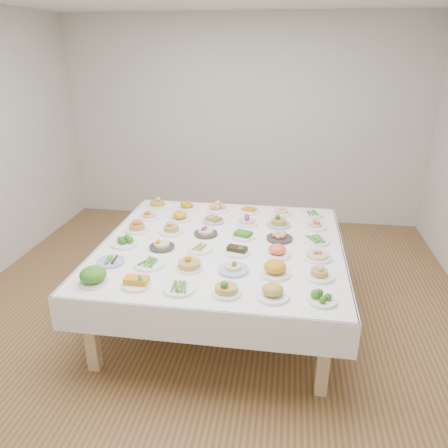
# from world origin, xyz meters

# --- Properties ---
(room_envelope) EXTENTS (5.02, 5.02, 2.81)m
(room_envelope) POSITION_xyz_m (0.00, 0.00, 1.83)
(room_envelope) COLOR olive
(room_envelope) RESTS_ON ground
(display_table) EXTENTS (2.13, 2.13, 0.75)m
(display_table) POSITION_xyz_m (0.11, -0.10, 0.68)
(display_table) COLOR white
(display_table) RESTS_ON ground
(dish_0) EXTENTS (0.21, 0.21, 0.14)m
(dish_0) POSITION_xyz_m (-0.71, -0.93, 0.82)
(dish_0) COLOR white
(dish_0) RESTS_ON display_table
(dish_1) EXTENTS (0.22, 0.22, 0.11)m
(dish_1) POSITION_xyz_m (-0.39, -0.92, 0.80)
(dish_1) COLOR white
(dish_1) RESTS_ON display_table
(dish_2) EXTENTS (0.23, 0.23, 0.05)m
(dish_2) POSITION_xyz_m (-0.06, -0.93, 0.77)
(dish_2) COLOR white
(dish_2) RESTS_ON display_table
(dish_3) EXTENTS (0.21, 0.21, 0.12)m
(dish_3) POSITION_xyz_m (0.28, -0.93, 0.81)
(dish_3) COLOR white
(dish_3) RESTS_ON display_table
(dish_4) EXTENTS (0.23, 0.23, 0.13)m
(dish_4) POSITION_xyz_m (0.60, -0.92, 0.81)
(dish_4) COLOR white
(dish_4) RESTS_ON display_table
(dish_5) EXTENTS (0.20, 0.20, 0.09)m
(dish_5) POSITION_xyz_m (0.94, -0.93, 0.79)
(dish_5) COLOR white
(dish_5) RESTS_ON display_table
(dish_6) EXTENTS (0.22, 0.22, 0.05)m
(dish_6) POSITION_xyz_m (-0.72, -0.60, 0.77)
(dish_6) COLOR #4C66B2
(dish_6) RESTS_ON display_table
(dish_7) EXTENTS (0.24, 0.24, 0.05)m
(dish_7) POSITION_xyz_m (-0.39, -0.60, 0.77)
(dish_7) COLOR white
(dish_7) RESTS_ON display_table
(dish_8) EXTENTS (0.21, 0.21, 0.13)m
(dish_8) POSITION_xyz_m (-0.06, -0.60, 0.81)
(dish_8) COLOR white
(dish_8) RESTS_ON display_table
(dish_9) EXTENTS (0.24, 0.24, 0.12)m
(dish_9) POSITION_xyz_m (0.28, -0.59, 0.80)
(dish_9) COLOR #4C66B2
(dish_9) RESTS_ON display_table
(dish_10) EXTENTS (0.24, 0.24, 0.14)m
(dish_10) POSITION_xyz_m (0.61, -0.59, 0.82)
(dish_10) COLOR white
(dish_10) RESTS_ON display_table
(dish_11) EXTENTS (0.22, 0.22, 0.12)m
(dish_11) POSITION_xyz_m (0.94, -0.59, 0.80)
(dish_11) COLOR white
(dish_11) RESTS_ON display_table
(dish_12) EXTENTS (0.23, 0.23, 0.09)m
(dish_12) POSITION_xyz_m (-0.72, -0.26, 0.79)
(dish_12) COLOR white
(dish_12) RESTS_ON display_table
(dish_13) EXTENTS (0.21, 0.21, 0.11)m
(dish_13) POSITION_xyz_m (-0.38, -0.27, 0.80)
(dish_13) COLOR #2F2C29
(dish_13) RESTS_ON display_table
(dish_14) EXTENTS (0.22, 0.22, 0.05)m
(dish_14) POSITION_xyz_m (-0.05, -0.26, 0.77)
(dish_14) COLOR white
(dish_14) RESTS_ON display_table
(dish_15) EXTENTS (0.22, 0.22, 0.10)m
(dish_15) POSITION_xyz_m (0.27, -0.27, 0.79)
(dish_15) COLOR white
(dish_15) RESTS_ON display_table
(dish_16) EXTENTS (0.23, 0.23, 0.12)m
(dish_16) POSITION_xyz_m (0.61, -0.26, 0.81)
(dish_16) COLOR white
(dish_16) RESTS_ON display_table
(dish_17) EXTENTS (0.24, 0.24, 0.14)m
(dish_17) POSITION_xyz_m (0.94, -0.27, 0.82)
(dish_17) COLOR white
(dish_17) RESTS_ON display_table
(dish_18) EXTENTS (0.23, 0.22, 0.13)m
(dish_18) POSITION_xyz_m (-0.73, 0.07, 0.81)
(dish_18) COLOR white
(dish_18) RESTS_ON display_table
(dish_19) EXTENTS (0.22, 0.22, 0.13)m
(dish_19) POSITION_xyz_m (-0.39, 0.07, 0.81)
(dish_19) COLOR white
(dish_19) RESTS_ON display_table
(dish_20) EXTENTS (0.22, 0.22, 0.10)m
(dish_20) POSITION_xyz_m (-0.06, 0.08, 0.79)
(dish_20) COLOR #2F2C29
(dish_20) RESTS_ON display_table
(dish_21) EXTENTS (0.22, 0.22, 0.10)m
(dish_21) POSITION_xyz_m (0.29, 0.06, 0.79)
(dish_21) COLOR white
(dish_21) RESTS_ON display_table
(dish_22) EXTENTS (0.23, 0.23, 0.09)m
(dish_22) POSITION_xyz_m (0.62, 0.07, 0.79)
(dish_22) COLOR #2F2C29
(dish_22) RESTS_ON display_table
(dish_23) EXTENTS (0.25, 0.23, 0.06)m
(dish_23) POSITION_xyz_m (0.94, 0.07, 0.77)
(dish_23) COLOR white
(dish_23) RESTS_ON display_table
(dish_24) EXTENTS (0.22, 0.22, 0.12)m
(dish_24) POSITION_xyz_m (-0.71, 0.41, 0.80)
(dish_24) COLOR white
(dish_24) RESTS_ON display_table
(dish_25) EXTENTS (0.21, 0.21, 0.11)m
(dish_25) POSITION_xyz_m (-0.39, 0.40, 0.80)
(dish_25) COLOR white
(dish_25) RESTS_ON display_table
(dish_26) EXTENTS (0.21, 0.21, 0.09)m
(dish_26) POSITION_xyz_m (-0.05, 0.40, 0.79)
(dish_26) COLOR #4C66B2
(dish_26) RESTS_ON display_table
(dish_27) EXTENTS (0.22, 0.22, 0.12)m
(dish_27) POSITION_xyz_m (0.28, 0.40, 0.81)
(dish_27) COLOR white
(dish_27) RESTS_ON display_table
(dish_28) EXTENTS (0.23, 0.23, 0.14)m
(dish_28) POSITION_xyz_m (0.60, 0.40, 0.82)
(dish_28) COLOR #4C66B2
(dish_28) RESTS_ON display_table
(dish_29) EXTENTS (0.22, 0.22, 0.10)m
(dish_29) POSITION_xyz_m (0.95, 0.40, 0.79)
(dish_29) COLOR white
(dish_29) RESTS_ON display_table
(dish_30) EXTENTS (0.21, 0.21, 0.13)m
(dish_30) POSITION_xyz_m (-0.73, 0.74, 0.81)
(dish_30) COLOR white
(dish_30) RESTS_ON display_table
(dish_31) EXTENTS (0.22, 0.22, 0.10)m
(dish_31) POSITION_xyz_m (-0.39, 0.72, 0.80)
(dish_31) COLOR white
(dish_31) RESTS_ON display_table
(dish_32) EXTENTS (0.23, 0.23, 0.11)m
(dish_32) POSITION_xyz_m (-0.06, 0.73, 0.80)
(dish_32) COLOR white
(dish_32) RESTS_ON display_table
(dish_33) EXTENTS (0.23, 0.23, 0.09)m
(dish_33) POSITION_xyz_m (0.28, 0.73, 0.78)
(dish_33) COLOR white
(dish_33) RESTS_ON display_table
(dish_34) EXTENTS (0.21, 0.21, 0.10)m
(dish_34) POSITION_xyz_m (0.61, 0.72, 0.79)
(dish_34) COLOR white
(dish_34) RESTS_ON display_table
(dish_35) EXTENTS (0.22, 0.22, 0.05)m
(dish_35) POSITION_xyz_m (0.93, 0.74, 0.77)
(dish_35) COLOR white
(dish_35) RESTS_ON display_table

